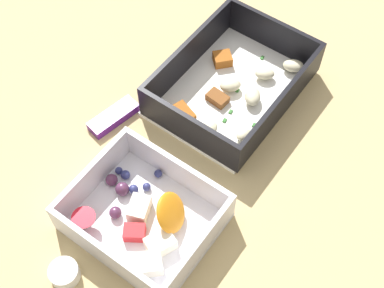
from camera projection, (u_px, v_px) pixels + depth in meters
table_surface at (198, 146)px, 67.36cm from camera, size 80.00×80.00×2.00cm
pasta_container at (233, 87)px, 69.11cm from camera, size 22.33×17.76×5.76cm
fruit_bowl at (143, 217)px, 58.93cm from camera, size 15.26×17.33×5.32cm
candy_bar at (114, 117)px, 67.93cm from camera, size 7.40×4.46×1.20cm
paper_cup_liner at (64, 273)px, 56.22cm from camera, size 3.27×3.27×1.78cm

